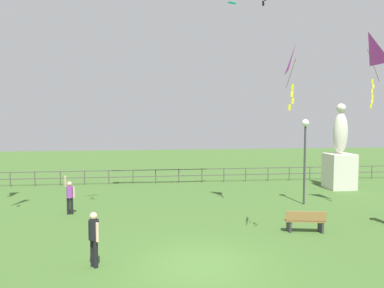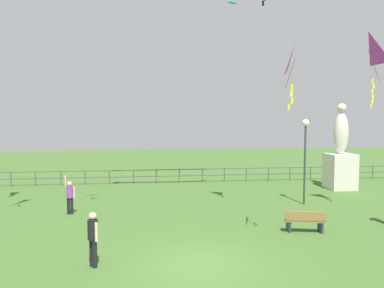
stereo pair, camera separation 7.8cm
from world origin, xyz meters
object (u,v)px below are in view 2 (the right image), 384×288
kite_2 (368,51)px  lamppost (305,143)px  kite_3 (295,60)px  person_1 (70,195)px  statue_monument (340,161)px  park_bench (305,221)px  person_0 (93,235)px

kite_2 → lamppost: bearing=128.7°
kite_3 → person_1: bearing=146.6°
statue_monument → park_bench: (-5.86, -8.13, -1.29)m
lamppost → kite_3: kite_3 is taller
park_bench → kite_2: kite_2 is taller
kite_2 → kite_3: bearing=-142.5°
park_bench → person_0: person_0 is taller
statue_monument → kite_3: kite_3 is taller
statue_monument → kite_2: (-2.15, -5.95, 5.56)m
statue_monument → lamppost: (-3.94, -3.71, 1.40)m
statue_monument → person_1: statue_monument is taller
person_1 → kite_3: (8.33, -5.49, 5.39)m
statue_monument → kite_2: kite_2 is taller
person_0 → person_1: (-1.91, 6.26, -0.06)m
person_0 → kite_3: (6.41, 0.77, 5.33)m
person_0 → person_1: person_1 is taller
lamppost → park_bench: 5.52m
statue_monument → kite_3: size_ratio=2.42×
kite_3 → park_bench: bearing=53.5°
kite_2 → kite_3: kite_2 is taller
statue_monument → lamppost: 5.59m
person_0 → kite_3: 8.38m
person_0 → kite_3: bearing=6.9°
park_bench → person_1: size_ratio=0.88×
statue_monument → person_0: bearing=-142.1°
lamppost → person_1: lamppost is taller
person_1 → kite_2: kite_2 is taller
kite_2 → park_bench: bearing=-149.7°
person_0 → person_1: size_ratio=0.93×
kite_3 → person_0: bearing=-173.1°
person_0 → kite_2: kite_2 is taller
park_bench → statue_monument: bearing=54.2°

